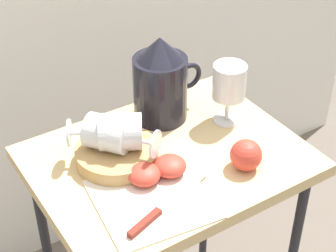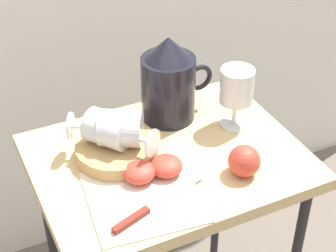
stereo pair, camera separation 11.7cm
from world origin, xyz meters
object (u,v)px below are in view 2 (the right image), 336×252
apple_half_left (139,172)px  pitcher (169,86)px  apple_half_right (166,166)px  apple_whole (244,161)px  wine_glass_tipped_near (119,128)px  knife (146,211)px  wine_glass_upright (237,89)px  table (168,182)px  wine_glass_tipped_far (110,129)px  basket_tray (117,151)px

apple_half_left → pitcher: bearing=49.9°
apple_half_right → apple_whole: size_ratio=1.00×
wine_glass_tipped_near → apple_half_left: size_ratio=2.47×
apple_half_right → knife: bearing=-133.8°
wine_glass_upright → apple_half_left: wine_glass_upright is taller
pitcher → knife: pitcher is taller
apple_whole → table: bearing=133.7°
wine_glass_tipped_far → apple_half_left: wine_glass_tipped_far is taller
pitcher → knife: bearing=-123.0°
pitcher → wine_glass_upright: bearing=-38.9°
apple_half_left → apple_whole: 0.22m
table → knife: (-0.11, -0.14, 0.08)m
wine_glass_upright → wine_glass_tipped_near: 0.28m
table → pitcher: (0.07, 0.14, 0.16)m
basket_tray → wine_glass_tipped_far: 0.06m
wine_glass_tipped_far → apple_whole: (0.23, -0.17, -0.04)m
knife → basket_tray: bearing=85.9°
apple_half_right → wine_glass_tipped_far: bearing=128.1°
knife → pitcher: bearing=57.0°
wine_glass_tipped_near → knife: bearing=-96.3°
wine_glass_tipped_far → apple_half_left: (0.02, -0.10, -0.05)m
table → apple_half_left: bearing=-151.5°
table → wine_glass_tipped_near: wine_glass_tipped_near is taller
table → wine_glass_tipped_near: bearing=155.0°
pitcher → apple_half_left: (-0.16, -0.18, -0.06)m
table → apple_half_left: 0.14m
apple_whole → apple_half_left: bearing=160.2°
apple_whole → knife: size_ratio=0.30×
basket_tray → wine_glass_tipped_near: bearing=-2.6°
table → wine_glass_tipped_far: bearing=155.5°
apple_half_left → wine_glass_upright: bearing=17.2°
basket_tray → wine_glass_tipped_near: wine_glass_tipped_near is taller
pitcher → wine_glass_tipped_far: bearing=-154.4°
basket_tray → pitcher: pitcher is taller
basket_tray → knife: basket_tray is taller
wine_glass_tipped_near → apple_whole: wine_glass_tipped_near is taller
table → pitcher: pitcher is taller
basket_tray → apple_half_left: size_ratio=2.62×
pitcher → wine_glass_upright: 0.16m
pitcher → apple_whole: pitcher is taller
table → basket_tray: 0.14m
wine_glass_tipped_near → knife: (-0.02, -0.19, -0.07)m
wine_glass_upright → knife: (-0.30, -0.18, -0.09)m
apple_half_left → apple_whole: (0.20, -0.07, 0.01)m
wine_glass_upright → apple_half_left: 0.30m
apple_half_left → apple_half_right: (0.06, -0.01, 0.00)m
apple_half_right → apple_half_left: bearing=174.0°
wine_glass_tipped_near → apple_half_right: (0.06, -0.10, -0.05)m
basket_tray → wine_glass_upright: 0.30m
apple_half_left → apple_half_right: same height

